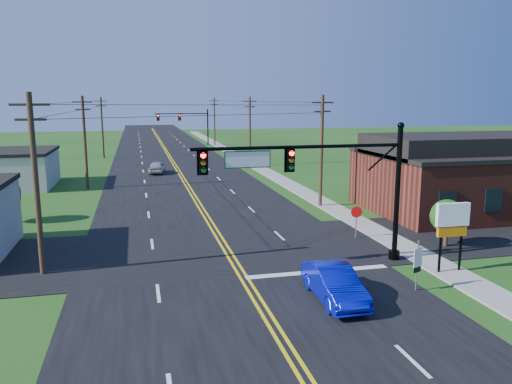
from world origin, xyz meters
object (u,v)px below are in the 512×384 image
object	(u,v)px
blue_car	(334,284)
stop_sign	(356,215)
signal_mast_far	(185,121)
signal_mast_main	(319,177)
route_sign	(418,262)

from	to	relation	value
blue_car	stop_sign	distance (m)	10.25
signal_mast_far	stop_sign	world-z (taller)	signal_mast_far
signal_mast_main	blue_car	world-z (taller)	signal_mast_main
blue_car	route_sign	size ratio (longest dim) A/B	1.92
signal_mast_main	route_sign	size ratio (longest dim) A/B	4.73
signal_mast_main	signal_mast_far	world-z (taller)	same
signal_mast_main	blue_car	bearing A→B (deg)	-101.50
signal_mast_far	blue_car	size ratio (longest dim) A/B	2.39
blue_car	stop_sign	xyz separation A→B (m)	(5.09, 8.86, 0.77)
signal_mast_main	route_sign	distance (m)	6.37
signal_mast_far	stop_sign	size ratio (longest dim) A/B	5.19
signal_mast_far	blue_car	xyz separation A→B (m)	(-1.03, -76.58, -3.79)
signal_mast_main	signal_mast_far	size ratio (longest dim) A/B	1.03
signal_mast_far	route_sign	xyz separation A→B (m)	(3.06, -76.40, -3.15)
blue_car	route_sign	world-z (taller)	route_sign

